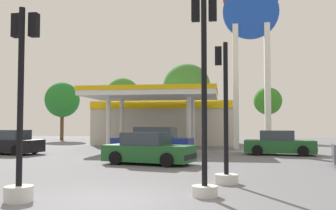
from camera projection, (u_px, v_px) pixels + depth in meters
ground_plane at (112, 202)px, 8.76m from camera, size 90.00×90.00×0.00m
gas_station at (164, 120)px, 33.36m from camera, size 12.08×12.77×4.37m
station_pole_sign at (251, 33)px, 27.28m from camera, size 4.01×0.56×13.11m
car_0 at (8, 143)px, 22.57m from camera, size 4.24×2.29×1.44m
car_1 at (153, 142)px, 21.98m from camera, size 4.72×2.43×1.63m
car_2 at (279, 144)px, 22.02m from camera, size 4.15×2.21×1.42m
car_4 at (148, 150)px, 16.94m from camera, size 4.25×2.59×1.42m
traffic_signal_0 at (21, 129)px, 8.87m from camera, size 0.66×0.69×4.55m
traffic_signal_1 at (204, 109)px, 9.53m from camera, size 0.65×0.68×5.12m
traffic_signal_2 at (225, 140)px, 11.52m from camera, size 0.71×0.71×4.30m
tree_0 at (62, 100)px, 41.92m from camera, size 3.78×3.78×6.42m
tree_1 at (123, 97)px, 40.61m from camera, size 3.85×3.85×6.74m
tree_2 at (187, 86)px, 37.46m from camera, size 4.65×4.65×7.74m
tree_3 at (268, 101)px, 38.49m from camera, size 2.84×2.84×5.55m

